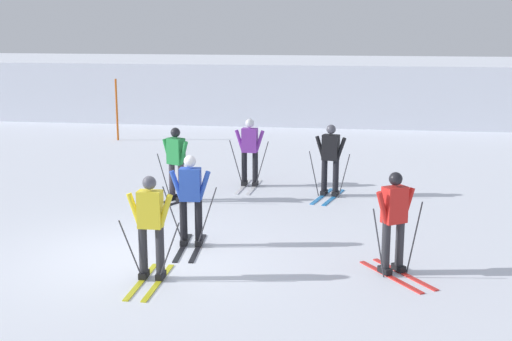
% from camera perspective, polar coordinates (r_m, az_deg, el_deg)
% --- Properties ---
extents(ground_plane, '(120.00, 120.00, 0.00)m').
position_cam_1_polar(ground_plane, '(12.56, -9.47, -6.95)').
color(ground_plane, silver).
extents(far_snow_ridge, '(80.00, 7.68, 2.40)m').
position_cam_1_polar(far_snow_ridge, '(30.74, 1.28, 6.87)').
color(far_snow_ridge, silver).
rests_on(far_snow_ridge, ground).
extents(skier_red, '(1.21, 1.53, 1.71)m').
position_cam_1_polar(skier_red, '(11.52, 11.30, -4.00)').
color(skier_red, red).
rests_on(skier_red, ground).
extents(skier_blue, '(1.00, 1.62, 1.71)m').
position_cam_1_polar(skier_blue, '(12.72, -5.40, -2.27)').
color(skier_blue, black).
rests_on(skier_blue, ground).
extents(skier_purple, '(1.00, 1.62, 1.71)m').
position_cam_1_polar(skier_purple, '(17.30, -0.50, 1.81)').
color(skier_purple, silver).
rests_on(skier_purple, ground).
extents(skier_yellow, '(1.00, 1.60, 1.71)m').
position_cam_1_polar(skier_yellow, '(11.16, -8.66, -4.43)').
color(skier_yellow, gold).
rests_on(skier_yellow, ground).
extents(skier_green, '(1.07, 1.59, 1.71)m').
position_cam_1_polar(skier_green, '(15.95, -6.61, 0.69)').
color(skier_green, black).
rests_on(skier_green, ground).
extents(skier_black, '(0.98, 1.64, 1.71)m').
position_cam_1_polar(skier_black, '(16.39, 6.13, 1.02)').
color(skier_black, '#237AC6').
rests_on(skier_black, ground).
extents(trail_marker_pole, '(0.07, 0.07, 2.12)m').
position_cam_1_polar(trail_marker_pole, '(24.47, -11.37, 4.92)').
color(trail_marker_pole, '#C65614').
rests_on(trail_marker_pole, ground).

